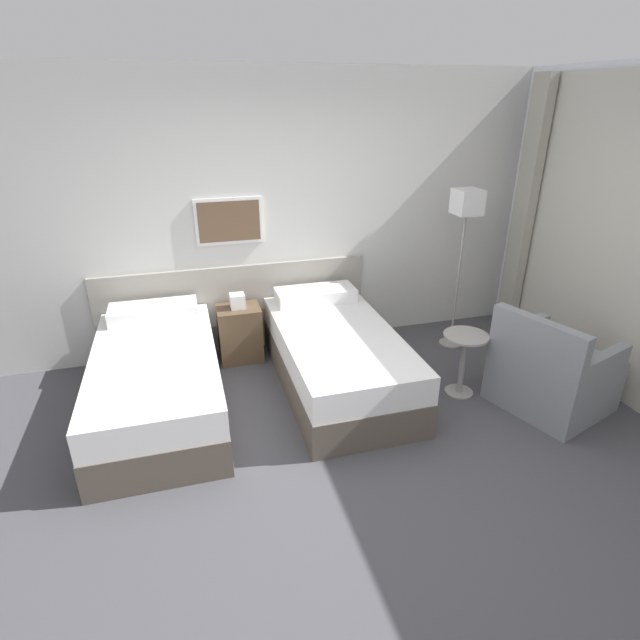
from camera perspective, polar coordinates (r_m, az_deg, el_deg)
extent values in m
plane|color=#47474C|center=(3.68, 3.61, -17.17)|extent=(16.00, 16.00, 0.00)
cube|color=silver|center=(5.01, -4.46, 11.70)|extent=(10.00, 0.06, 2.70)
cube|color=gray|center=(5.17, -9.61, 1.31)|extent=(2.70, 0.04, 0.90)
cube|color=white|center=(4.89, -10.35, 11.06)|extent=(0.64, 0.03, 0.44)
cube|color=brown|center=(4.88, -10.33, 11.02)|extent=(0.58, 0.01, 0.38)
cube|color=#A8A393|center=(5.72, 22.24, 11.28)|extent=(0.10, 0.24, 2.64)
cube|color=brown|center=(4.40, -17.85, -8.28)|extent=(0.98, 1.93, 0.31)
cube|color=white|center=(4.27, -18.32, -5.16)|extent=(0.97, 1.91, 0.24)
cube|color=white|center=(4.85, -18.46, 0.92)|extent=(0.79, 0.34, 0.13)
cube|color=brown|center=(4.56, 1.97, -5.78)|extent=(0.98, 1.93, 0.31)
cube|color=white|center=(4.43, 2.02, -2.71)|extent=(0.97, 1.91, 0.24)
cube|color=white|center=(5.00, -0.52, 2.89)|extent=(0.79, 0.34, 0.13)
cube|color=brown|center=(5.03, -9.15, -1.50)|extent=(0.42, 0.34, 0.55)
cube|color=white|center=(4.89, -9.41, 2.16)|extent=(0.14, 0.14, 0.14)
cylinder|color=#9E9993|center=(5.54, 14.68, -2.55)|extent=(0.24, 0.24, 0.02)
cylinder|color=#9E9993|center=(5.27, 15.47, 4.23)|extent=(0.02, 0.02, 1.38)
cube|color=white|center=(5.06, 16.50, 12.83)|extent=(0.24, 0.24, 0.24)
cylinder|color=gray|center=(4.69, 15.57, -7.90)|extent=(0.25, 0.25, 0.01)
cylinder|color=gray|center=(4.55, 15.96, -4.93)|extent=(0.05, 0.05, 0.54)
cylinder|color=gray|center=(4.43, 16.37, -1.75)|extent=(0.38, 0.38, 0.02)
cube|color=gray|center=(4.70, 25.00, -6.27)|extent=(1.00, 1.01, 0.46)
cube|color=gray|center=(4.23, 23.55, -2.59)|extent=(0.35, 0.79, 0.42)
cube|color=gray|center=(4.42, 29.55, -4.45)|extent=(0.66, 0.30, 0.18)
cube|color=gray|center=(4.71, 22.09, -1.23)|extent=(0.66, 0.30, 0.18)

